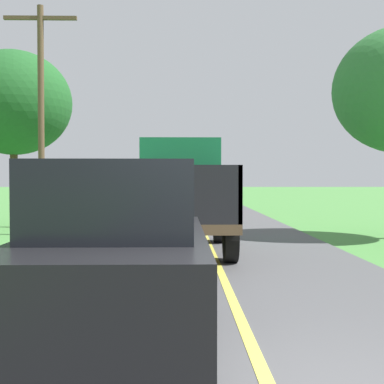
{
  "coord_description": "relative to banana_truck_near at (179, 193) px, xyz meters",
  "views": [
    {
      "loc": [
        -0.74,
        -4.06,
        1.85
      ],
      "look_at": [
        -0.4,
        12.27,
        1.4
      ],
      "focal_mm": 49.56,
      "sensor_mm": 36.0,
      "label": 1
    }
  ],
  "objects": [
    {
      "name": "banana_truck_near",
      "position": [
        0.0,
        0.0,
        0.0
      ],
      "size": [
        2.38,
        5.82,
        2.8
      ],
      "color": "#2D2D30",
      "rests_on": "road_surface"
    },
    {
      "name": "banana_truck_far",
      "position": [
        0.1,
        15.34,
        0.01
      ],
      "size": [
        2.38,
        5.86,
        2.8
      ],
      "color": "#2D2D30",
      "rests_on": "road_surface"
    },
    {
      "name": "utility_pole_roadside",
      "position": [
        -4.44,
        3.7,
        2.55
      ],
      "size": [
        2.32,
        0.2,
        7.34
      ],
      "color": "brown",
      "rests_on": "ground"
    },
    {
      "name": "roadside_tree_mid_right",
      "position": [
        -6.16,
        6.37,
        3.15
      ],
      "size": [
        4.28,
        4.28,
        6.54
      ],
      "color": "#4C3823",
      "rests_on": "ground"
    },
    {
      "name": "following_car",
      "position": [
        -0.57,
        -8.07,
        -0.38
      ],
      "size": [
        1.74,
        4.1,
        1.92
      ],
      "color": "black",
      "rests_on": "road_surface"
    }
  ]
}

